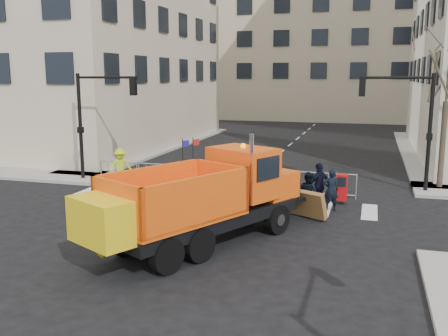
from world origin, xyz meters
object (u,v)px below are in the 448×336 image
(cop_b, at_px, (308,194))
(plow_truck, at_px, (201,198))
(cop_c, at_px, (319,185))
(worker, at_px, (120,166))
(newspaper_box, at_px, (342,187))
(cop_a, at_px, (331,190))

(cop_b, bearing_deg, plow_truck, 93.04)
(cop_b, relative_size, cop_c, 0.92)
(cop_b, relative_size, worker, 1.00)
(worker, relative_size, newspaper_box, 1.55)
(worker, height_order, newspaper_box, worker)
(plow_truck, relative_size, cop_c, 4.97)
(plow_truck, xyz_separation_m, cop_a, (3.57, 5.41, -0.73))
(cop_a, relative_size, worker, 0.98)
(cop_a, xyz_separation_m, cop_c, (-0.50, 0.34, 0.09))
(cop_c, bearing_deg, newspaper_box, 173.74)
(cop_b, xyz_separation_m, cop_c, (0.29, 1.28, 0.07))
(plow_truck, relative_size, cop_b, 5.38)
(cop_b, height_order, worker, worker)
(cop_b, bearing_deg, cop_a, -94.91)
(plow_truck, height_order, cop_b, plow_truck)
(plow_truck, height_order, cop_a, plow_truck)
(cop_c, height_order, newspaper_box, cop_c)
(cop_a, distance_m, cop_c, 0.61)
(cop_c, bearing_deg, worker, -59.05)
(newspaper_box, bearing_deg, worker, 179.82)
(plow_truck, bearing_deg, worker, 70.43)
(plow_truck, distance_m, cop_c, 6.55)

